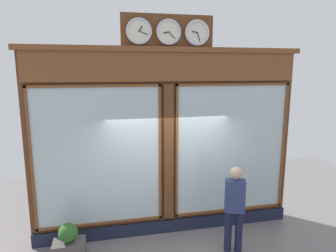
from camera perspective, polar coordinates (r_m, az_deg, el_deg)
The scene contains 4 objects.
shop_facade at distance 6.22m, azimuth -0.25°, elevation -2.95°, with size 5.60×0.42×4.48m.
pedestrian at distance 5.93m, azimuth 12.60°, elevation -14.65°, with size 0.41×0.32×1.69m.
planter_box at distance 6.07m, azimuth -18.31°, elevation -21.98°, with size 0.56×0.36×0.44m, color #4C4742.
planter_shrub at distance 5.87m, azimuth -18.54°, elevation -18.78°, with size 0.34×0.34×0.34m, color #285623.
Camera 1 is at (1.27, 5.79, 3.44)m, focal length 31.88 mm.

